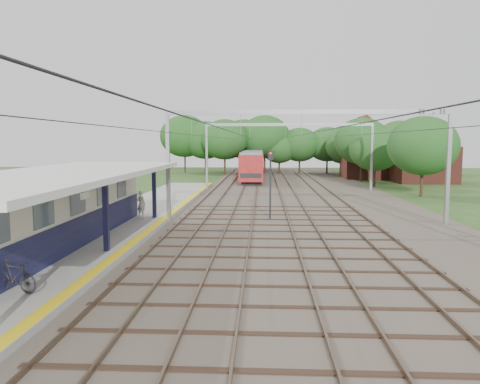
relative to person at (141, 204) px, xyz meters
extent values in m
plane|color=#2D4C1E|center=(6.74, -15.00, -1.19)|extent=(160.00, 160.00, 0.00)
cube|color=#473D33|center=(10.74, 15.00, -1.14)|extent=(18.00, 90.00, 0.10)
cube|color=gray|center=(-0.76, -1.00, -1.02)|extent=(5.00, 52.00, 0.35)
cube|color=yellow|center=(1.49, -1.00, -0.84)|extent=(0.45, 52.00, 0.01)
cube|color=beige|center=(-2.16, -8.00, 0.86)|extent=(3.20, 18.00, 3.40)
cube|color=#12133A|center=(-0.54, -8.00, -0.14)|extent=(0.06, 18.00, 1.40)
cube|color=slate|center=(-0.53, -8.00, 1.36)|extent=(0.05, 16.00, 1.30)
cube|color=#12133A|center=(0.84, -9.00, 0.76)|extent=(0.22, 0.22, 3.20)
cube|color=#12133A|center=(0.84, 0.00, 0.76)|extent=(0.22, 0.22, 3.20)
cube|color=silver|center=(-1.06, -9.00, 2.48)|extent=(6.40, 20.00, 0.24)
cube|color=white|center=(0.74, -11.00, 1.81)|extent=(0.06, 0.85, 0.26)
cube|color=brown|center=(2.52, 15.00, -1.02)|extent=(0.07, 88.00, 0.15)
cube|color=brown|center=(3.96, 15.00, -1.02)|extent=(0.07, 88.00, 0.15)
cube|color=brown|center=(5.52, 15.00, -1.02)|extent=(0.07, 88.00, 0.15)
cube|color=brown|center=(6.96, 15.00, -1.02)|extent=(0.07, 88.00, 0.15)
cube|color=brown|center=(9.22, 15.00, -1.02)|extent=(0.07, 88.00, 0.15)
cube|color=brown|center=(10.66, 15.00, -1.02)|extent=(0.07, 88.00, 0.15)
cube|color=brown|center=(12.82, 15.00, -1.02)|extent=(0.07, 88.00, 0.15)
cube|color=brown|center=(14.26, 15.00, -1.02)|extent=(0.07, 88.00, 0.15)
cube|color=gray|center=(1.74, 0.00, 2.31)|extent=(0.22, 0.22, 7.00)
cube|color=gray|center=(18.74, 0.00, 2.31)|extent=(0.22, 0.22, 7.00)
cube|color=gray|center=(10.24, 0.00, 5.66)|extent=(17.00, 0.20, 0.30)
cube|color=gray|center=(1.74, 20.00, 2.31)|extent=(0.22, 0.22, 7.00)
cube|color=gray|center=(18.74, 20.00, 2.31)|extent=(0.22, 0.22, 7.00)
cube|color=gray|center=(10.24, 20.00, 5.66)|extent=(17.00, 0.20, 0.30)
cylinder|color=black|center=(3.24, 15.00, 4.31)|extent=(0.02, 88.00, 0.02)
cylinder|color=black|center=(6.24, 15.00, 4.31)|extent=(0.02, 88.00, 0.02)
cylinder|color=black|center=(9.94, 15.00, 4.31)|extent=(0.02, 88.00, 0.02)
cylinder|color=black|center=(13.54, 15.00, 4.31)|extent=(0.02, 88.00, 0.02)
cylinder|color=#382619|center=(-3.26, 46.00, 0.25)|extent=(0.28, 0.28, 2.88)
ellipsoid|color=#1D4418|center=(-3.26, 46.00, 3.77)|extent=(6.72, 6.72, 5.76)
cylinder|color=#382619|center=(2.74, 48.00, 0.07)|extent=(0.28, 0.28, 2.52)
ellipsoid|color=#1D4418|center=(2.74, 48.00, 3.15)|extent=(5.88, 5.88, 5.04)
cylinder|color=#382619|center=(8.74, 45.00, 0.43)|extent=(0.28, 0.28, 3.24)
ellipsoid|color=#1D4418|center=(8.74, 45.00, 4.39)|extent=(7.56, 7.56, 6.48)
cylinder|color=#382619|center=(14.74, 47.00, 0.16)|extent=(0.28, 0.28, 2.70)
ellipsoid|color=#1D4418|center=(14.74, 47.00, 3.46)|extent=(6.30, 6.30, 5.40)
cylinder|color=#382619|center=(21.24, 23.00, 0.07)|extent=(0.28, 0.28, 2.52)
ellipsoid|color=#1D4418|center=(21.24, 23.00, 3.15)|extent=(5.88, 5.88, 5.04)
cylinder|color=#382619|center=(21.74, 39.00, 0.25)|extent=(0.28, 0.28, 2.88)
ellipsoid|color=#1D4418|center=(21.74, 39.00, 3.77)|extent=(6.72, 6.72, 5.76)
cube|color=brown|center=(27.74, 31.00, 1.06)|extent=(7.00, 6.00, 4.50)
cube|color=#602818|center=(27.74, 31.00, 4.21)|extent=(4.99, 6.12, 4.99)
cube|color=brown|center=(22.74, 37.00, 1.31)|extent=(8.00, 6.00, 5.00)
cube|color=#602818|center=(22.74, 37.00, 4.71)|extent=(5.52, 6.12, 5.52)
imported|color=beige|center=(0.00, 0.00, 0.00)|extent=(0.73, 0.62, 1.69)
imported|color=black|center=(-0.17, -14.72, -0.33)|extent=(1.78, 0.94, 1.03)
cube|color=black|center=(6.24, 32.61, -0.87)|extent=(2.25, 16.06, 0.44)
cube|color=maroon|center=(6.24, 32.61, 0.88)|extent=(2.81, 17.46, 3.04)
cube|color=black|center=(6.24, 32.61, 1.19)|extent=(2.85, 16.06, 0.87)
cube|color=slate|center=(6.24, 32.61, 2.52)|extent=(2.59, 17.46, 0.28)
cube|color=black|center=(6.24, 50.66, -0.87)|extent=(2.25, 16.06, 0.44)
cube|color=maroon|center=(6.24, 50.66, 0.88)|extent=(2.81, 17.46, 3.04)
cube|color=black|center=(6.24, 50.66, 1.19)|extent=(2.85, 16.06, 0.87)
cube|color=slate|center=(6.24, 50.66, 2.52)|extent=(2.59, 17.46, 0.28)
cylinder|color=black|center=(8.09, 1.37, 0.85)|extent=(0.15, 0.15, 4.09)
cube|color=black|center=(8.09, 1.37, 3.00)|extent=(0.35, 0.28, 0.56)
sphere|color=red|center=(8.09, 1.27, 3.15)|extent=(0.14, 0.14, 0.14)
camera|label=1|loc=(7.62, -28.64, 3.86)|focal=35.00mm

